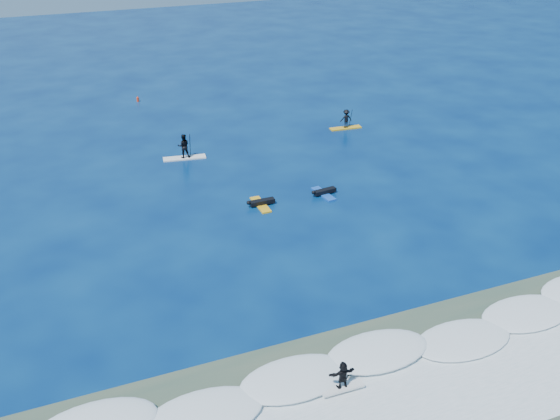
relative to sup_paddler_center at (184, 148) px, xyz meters
name	(u,v)px	position (x,y,z in m)	size (l,w,h in m)	color
ground	(274,251)	(1.35, -14.93, -0.83)	(160.00, 160.00, 0.00)	#041C4E
breaking_wave	(359,364)	(1.35, -24.93, -0.83)	(40.00, 6.00, 0.30)	white
whitewater	(396,413)	(1.35, -27.93, -0.83)	(34.00, 5.00, 0.02)	silver
sup_paddler_center	(184,148)	(0.00, 0.00, 0.00)	(3.25, 1.27, 2.23)	white
sup_paddler_right	(346,120)	(14.20, 1.27, -0.09)	(2.76, 0.90, 1.90)	gold
prone_paddler_near	(261,203)	(2.62, -9.37, -0.66)	(1.88, 2.37, 0.50)	gold
prone_paddler_far	(324,192)	(7.04, -9.44, -0.67)	(1.81, 2.32, 0.48)	blue
wave_surfer	(343,377)	(-0.08, -26.08, -0.07)	(1.84, 0.54, 1.32)	silver
marker_buoy	(138,99)	(-0.67, 15.18, -0.58)	(0.24, 0.24, 0.57)	red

